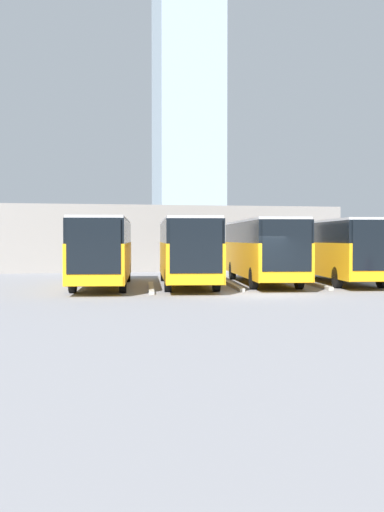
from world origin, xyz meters
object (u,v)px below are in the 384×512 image
(bus_1, at_px, (262,248))
(bus_3, at_px, (103,249))
(bus_0, at_px, (337,248))
(bus_2, at_px, (187,249))

(bus_1, bearing_deg, bus_3, 10.06)
(bus_1, bearing_deg, bus_0, -174.12)
(bus_0, bearing_deg, bus_3, 8.66)
(bus_1, xyz_separation_m, bus_3, (8.37, 0.32, 0.00))
(bus_2, relative_size, bus_3, 1.00)
(bus_2, distance_m, bus_3, 4.19)
(bus_1, xyz_separation_m, bus_2, (4.19, 0.59, 0.00))
(bus_2, height_order, bus_3, same)
(bus_3, bearing_deg, bus_0, -171.34)
(bus_2, bearing_deg, bus_1, -164.14)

